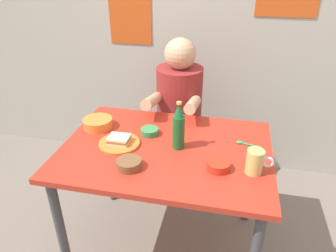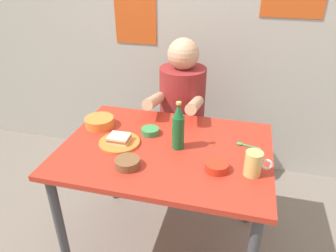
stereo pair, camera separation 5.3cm
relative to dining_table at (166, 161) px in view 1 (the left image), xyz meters
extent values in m
plane|color=slate|center=(0.00, 0.00, -0.65)|extent=(6.00, 6.00, 0.00)
cube|color=#ADA89E|center=(0.00, 1.05, 0.65)|extent=(4.40, 0.08, 2.60)
cube|color=#CC4C19|center=(-0.51, 1.01, 0.66)|extent=(0.33, 0.01, 0.57)
cube|color=#B72D1E|center=(0.00, 0.00, 0.08)|extent=(1.10, 0.80, 0.03)
cylinder|color=#3F3F44|center=(-0.49, -0.34, -0.29)|extent=(0.05, 0.05, 0.71)
cylinder|color=#3F3F44|center=(-0.49, 0.34, -0.29)|extent=(0.05, 0.05, 0.71)
cylinder|color=#3F3F44|center=(0.49, 0.34, -0.29)|extent=(0.05, 0.05, 0.71)
cylinder|color=#4C4C51|center=(-0.04, 0.63, -0.44)|extent=(0.08, 0.08, 0.41)
cylinder|color=maroon|center=(-0.04, 0.63, -0.22)|extent=(0.34, 0.34, 0.04)
cylinder|color=maroon|center=(-0.04, 0.63, 0.06)|extent=(0.32, 0.32, 0.52)
sphere|color=tan|center=(-0.04, 0.63, 0.42)|extent=(0.21, 0.21, 0.21)
cylinder|color=tan|center=(-0.17, 0.38, 0.18)|extent=(0.07, 0.31, 0.14)
cylinder|color=tan|center=(0.09, 0.38, 0.18)|extent=(0.07, 0.31, 0.14)
cylinder|color=orange|center=(-0.25, -0.03, 0.10)|extent=(0.22, 0.22, 0.01)
cube|color=beige|center=(-0.25, -0.03, 0.11)|extent=(0.11, 0.09, 0.01)
cube|color=#9E592D|center=(-0.25, -0.03, 0.13)|extent=(0.11, 0.09, 0.01)
cube|color=beige|center=(-0.25, -0.03, 0.14)|extent=(0.11, 0.09, 0.01)
cylinder|color=#D1BC66|center=(0.45, -0.13, 0.15)|extent=(0.08, 0.08, 0.12)
torus|color=silver|center=(0.50, -0.13, 0.16)|extent=(0.06, 0.01, 0.06)
cylinder|color=#19602D|center=(0.06, 0.01, 0.18)|extent=(0.06, 0.06, 0.18)
cone|color=#19602D|center=(0.06, 0.01, 0.31)|extent=(0.05, 0.05, 0.07)
cylinder|color=#BFB74C|center=(0.06, 0.01, 0.35)|extent=(0.03, 0.03, 0.01)
cylinder|color=red|center=(0.28, -0.14, 0.11)|extent=(0.11, 0.11, 0.04)
cylinder|color=#A33521|center=(0.28, -0.14, 0.12)|extent=(0.09, 0.09, 0.02)
cylinder|color=brown|center=(-0.13, -0.22, 0.11)|extent=(0.12, 0.12, 0.04)
cylinder|color=brown|center=(-0.13, -0.22, 0.12)|extent=(0.10, 0.10, 0.02)
cylinder|color=orange|center=(-0.44, 0.13, 0.12)|extent=(0.17, 0.17, 0.05)
cylinder|color=#B25B2D|center=(-0.44, 0.13, 0.13)|extent=(0.14, 0.14, 0.02)
cylinder|color=#388C4C|center=(-0.12, 0.11, 0.11)|extent=(0.10, 0.10, 0.03)
cylinder|color=#5B643A|center=(-0.12, 0.11, 0.12)|extent=(0.08, 0.08, 0.02)
cylinder|color=#26A559|center=(0.43, 0.11, 0.10)|extent=(0.11, 0.03, 0.01)
ellipsoid|color=#26A559|center=(0.38, 0.12, 0.10)|extent=(0.04, 0.02, 0.01)
camera|label=1|loc=(0.31, -1.36, 0.99)|focal=33.39mm
camera|label=2|loc=(0.36, -1.35, 0.99)|focal=33.39mm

